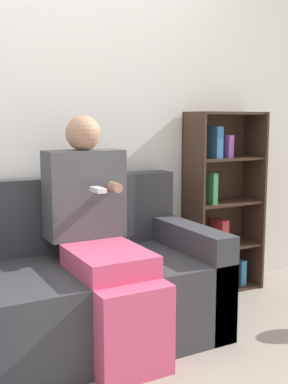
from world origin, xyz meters
The scene contains 4 objects.
back_wall centered at (0.00, 0.95, 1.27)m, with size 10.00×0.06×2.55m.
couch centered at (-0.24, 0.51, 0.29)m, with size 2.16×0.82×0.88m.
adult_seated centered at (0.18, 0.41, 0.64)m, with size 0.44×0.78×1.23m.
bookshelf centered at (1.29, 0.82, 0.61)m, with size 0.55×0.26×1.26m.
Camera 1 is at (-0.80, -1.88, 1.21)m, focal length 45.00 mm.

